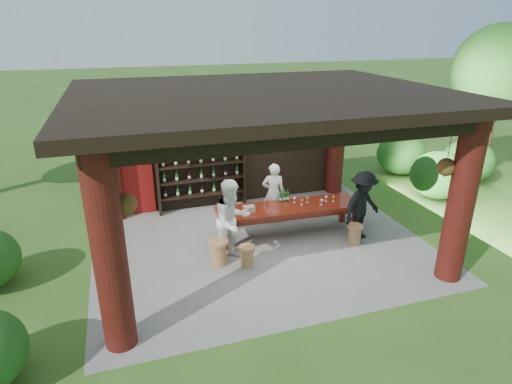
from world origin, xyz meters
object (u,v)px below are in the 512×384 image
object	(u,v)px
wine_shelf	(201,172)
napkin_basket	(249,209)
guest_woman	(232,221)
tasting_table	(288,211)
host	(273,193)
stool_far_left	(218,252)
stool_near_right	(355,234)
stool_near_left	(247,255)
guest_man	(362,206)

from	to	relation	value
wine_shelf	napkin_basket	bearing A→B (deg)	-73.61
wine_shelf	guest_woman	size ratio (longest dim) A/B	1.30
wine_shelf	tasting_table	world-z (taller)	wine_shelf
wine_shelf	host	distance (m)	2.09
stool_far_left	guest_woman	world-z (taller)	guest_woman
tasting_table	wine_shelf	bearing A→B (deg)	126.90
wine_shelf	napkin_basket	size ratio (longest dim) A/B	9.11
stool_near_right	stool_far_left	size ratio (longest dim) A/B	0.87
host	guest_woman	size ratio (longest dim) A/B	0.86
stool_near_left	guest_woman	world-z (taller)	guest_woman
stool_near_left	host	xyz separation A→B (m)	(1.25, 1.85, 0.54)
host	guest_woman	bearing A→B (deg)	60.63
stool_near_right	guest_woman	distance (m)	2.92
wine_shelf	guest_man	distance (m)	4.29
host	stool_far_left	bearing A→B (deg)	56.67
wine_shelf	guest_man	world-z (taller)	wine_shelf
tasting_table	host	size ratio (longest dim) A/B	2.21
host	guest_man	distance (m)	2.22
wine_shelf	stool_near_left	bearing A→B (deg)	-84.67
stool_far_left	guest_man	xyz separation A→B (m)	(3.45, 0.14, 0.54)
wine_shelf	stool_far_left	distance (m)	3.10
stool_near_left	napkin_basket	xyz separation A→B (m)	(0.35, 1.01, 0.58)
tasting_table	napkin_basket	xyz separation A→B (m)	(-0.98, -0.04, 0.19)
stool_near_left	guest_man	bearing A→B (deg)	7.18
wine_shelf	guest_man	size ratio (longest dim) A/B	1.43
wine_shelf	stool_far_left	xyz separation A→B (m)	(-0.26, -3.00, -0.76)
wine_shelf	guest_woman	distance (m)	2.90
stool_near_right	host	size ratio (longest dim) A/B	0.31
host	guest_woman	xyz separation A→B (m)	(-1.47, -1.52, 0.13)
stool_near_right	tasting_table	bearing A→B (deg)	145.04
stool_near_left	stool_near_right	size ratio (longest dim) A/B	0.94
host	napkin_basket	xyz separation A→B (m)	(-0.90, -0.84, 0.04)
tasting_table	guest_woman	distance (m)	1.73
tasting_table	stool_near_left	xyz separation A→B (m)	(-1.33, -1.04, -0.40)
tasting_table	stool_far_left	size ratio (longest dim) A/B	6.25
tasting_table	host	xyz separation A→B (m)	(-0.09, 0.81, 0.15)
stool_near_right	napkin_basket	xyz separation A→B (m)	(-2.27, 0.86, 0.57)
tasting_table	stool_near_left	size ratio (longest dim) A/B	7.70
wine_shelf	tasting_table	xyz separation A→B (m)	(1.63, -2.18, -0.41)
tasting_table	stool_far_left	xyz separation A→B (m)	(-1.89, -0.82, -0.34)
guest_man	wine_shelf	bearing A→B (deg)	118.59
wine_shelf	stool_far_left	size ratio (longest dim) A/B	4.30
wine_shelf	host	bearing A→B (deg)	-41.52
guest_man	stool_far_left	bearing A→B (deg)	162.73
stool_near_left	stool_far_left	size ratio (longest dim) A/B	0.81
wine_shelf	guest_woman	xyz separation A→B (m)	(0.08, -2.89, -0.14)
host	stool_near_left	bearing A→B (deg)	70.67
stool_near_right	guest_woman	bearing A→B (deg)	176.28
tasting_table	stool_near_right	size ratio (longest dim) A/B	7.23
wine_shelf	napkin_basket	world-z (taller)	wine_shelf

